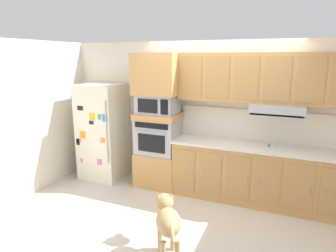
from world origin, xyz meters
name	(u,v)px	position (x,y,z in m)	size (l,w,h in m)	color
ground_plane	(198,214)	(0.00, 0.00, 0.00)	(9.60, 9.60, 0.00)	beige
back_kitchen_wall	(219,116)	(0.00, 1.11, 1.25)	(6.20, 0.12, 2.50)	silver
side_panel_left	(43,116)	(-2.80, 0.00, 1.25)	(0.12, 7.10, 2.50)	silver
refrigerator	(103,132)	(-2.06, 0.68, 0.88)	(0.76, 0.73, 1.76)	silver
oven_base_cabinet	(159,168)	(-0.96, 0.75, 0.30)	(0.74, 0.62, 0.60)	tan
built_in_oven	(159,136)	(-0.96, 0.75, 0.90)	(0.70, 0.62, 0.60)	#A8AAAF
appliance_mid_shelf	(158,116)	(-0.96, 0.75, 1.25)	(0.74, 0.62, 0.10)	tan
microwave	(158,104)	(-0.96, 0.75, 1.46)	(0.64, 0.54, 0.32)	#A8AAAF
appliance_upper_cabinet	(158,74)	(-0.96, 0.75, 1.96)	(0.74, 0.62, 0.68)	tan
lower_cabinet_run	(269,177)	(0.90, 0.75, 0.44)	(2.99, 0.63, 0.88)	tan
countertop_slab	(271,148)	(0.90, 0.75, 0.90)	(3.03, 0.64, 0.04)	silver
backsplash_panel	(274,127)	(0.90, 1.04, 1.17)	(3.03, 0.02, 0.50)	white
upper_cabinet_with_hood	(278,80)	(0.90, 0.87, 1.90)	(2.99, 0.48, 0.88)	tan
screwdriver	(270,145)	(0.87, 0.77, 0.93)	(0.13, 0.12, 0.03)	blue
dog	(167,219)	(-0.06, -0.99, 0.45)	(0.51, 0.75, 0.67)	tan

